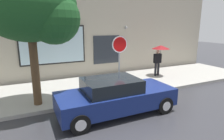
{
  "coord_description": "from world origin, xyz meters",
  "views": [
    {
      "loc": [
        -3.22,
        -5.98,
        3.22
      ],
      "look_at": [
        0.44,
        1.8,
        1.2
      ],
      "focal_mm": 30.43,
      "sensor_mm": 36.0,
      "label": 1
    }
  ],
  "objects_px": {
    "fire_hydrant": "(83,88)",
    "pedestrian_with_umbrella": "(160,51)",
    "parked_car": "(115,96)",
    "street_tree": "(34,9)",
    "stop_sign": "(120,53)"
  },
  "relations": [
    {
      "from": "parked_car",
      "to": "pedestrian_with_umbrella",
      "type": "bearing_deg",
      "value": 35.57
    },
    {
      "from": "parked_car",
      "to": "pedestrian_with_umbrella",
      "type": "xyz_separation_m",
      "value": [
        4.71,
        3.37,
        1.02
      ]
    },
    {
      "from": "parked_car",
      "to": "pedestrian_with_umbrella",
      "type": "distance_m",
      "value": 5.87
    },
    {
      "from": "fire_hydrant",
      "to": "pedestrian_with_umbrella",
      "type": "xyz_separation_m",
      "value": [
        5.38,
        1.51,
        1.16
      ]
    },
    {
      "from": "parked_car",
      "to": "stop_sign",
      "type": "xyz_separation_m",
      "value": [
        1.07,
        1.76,
        1.32
      ]
    },
    {
      "from": "street_tree",
      "to": "stop_sign",
      "type": "bearing_deg",
      "value": 1.09
    },
    {
      "from": "parked_car",
      "to": "street_tree",
      "type": "distance_m",
      "value": 4.3
    },
    {
      "from": "fire_hydrant",
      "to": "street_tree",
      "type": "xyz_separation_m",
      "value": [
        -1.74,
        -0.16,
        3.26
      ]
    },
    {
      "from": "fire_hydrant",
      "to": "pedestrian_with_umbrella",
      "type": "distance_m",
      "value": 5.71
    },
    {
      "from": "parked_car",
      "to": "street_tree",
      "type": "bearing_deg",
      "value": 144.92
    },
    {
      "from": "street_tree",
      "to": "parked_car",
      "type": "bearing_deg",
      "value": -35.08
    },
    {
      "from": "parked_car",
      "to": "street_tree",
      "type": "relative_size",
      "value": 0.86
    },
    {
      "from": "pedestrian_with_umbrella",
      "to": "street_tree",
      "type": "distance_m",
      "value": 7.61
    },
    {
      "from": "pedestrian_with_umbrella",
      "to": "fire_hydrant",
      "type": "bearing_deg",
      "value": -164.3
    },
    {
      "from": "street_tree",
      "to": "stop_sign",
      "type": "xyz_separation_m",
      "value": [
        3.49,
        0.07,
        -1.8
      ]
    }
  ]
}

